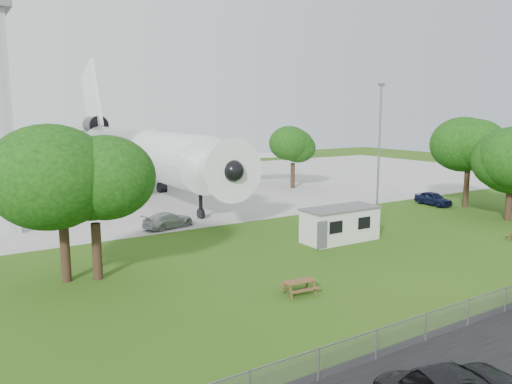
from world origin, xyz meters
TOP-DOWN VIEW (x-y plane):
  - ground at (0.00, 0.00)m, footprint 160.00×160.00m
  - concrete_apron at (0.00, 38.00)m, footprint 120.00×46.00m
  - airliner at (-2.00, 35.86)m, footprint 46.36×47.73m
  - site_cabin at (3.50, 5.46)m, footprint 6.77×2.79m
  - picnic_west at (-6.14, -1.99)m, footprint 1.93×1.66m
  - fence at (0.00, -9.50)m, footprint 58.00×0.04m
  - lamp_mast at (8.20, 6.20)m, footprint 0.16×0.16m
  - tree_west_big at (-16.43, 7.04)m, footprint 7.22×7.22m
  - tree_west_small at (-14.76, 6.44)m, footprint 6.84×6.84m
  - tree_east_front at (21.52, 2.70)m, footprint 7.58×7.58m
  - tree_east_back at (23.86, 8.73)m, footprint 7.38×7.38m
  - tree_far_apron at (16.43, 28.94)m, footprint 5.67×5.67m
  - car_ne_hatch at (21.92, 11.25)m, footprint 1.96×4.27m
  - car_apron_van at (-6.04, 16.58)m, footprint 4.95×2.96m

SIDE VIEW (x-z plane):
  - ground at x=0.00m, z-range 0.00..0.00m
  - picnic_west at x=-6.14m, z-range -0.38..0.38m
  - fence at x=0.00m, z-range -0.65..0.65m
  - concrete_apron at x=0.00m, z-range 0.00..0.03m
  - car_apron_van at x=-6.04m, z-range 0.00..1.34m
  - car_ne_hatch at x=21.92m, z-range 0.00..1.42m
  - site_cabin at x=3.50m, z-range 0.00..2.62m
  - airliner at x=-2.00m, z-range -3.57..14.11m
  - tree_east_front at x=21.52m, z-range 0.83..10.09m
  - tree_far_apron at x=16.43m, z-range 1.39..9.89m
  - tree_west_small at x=-14.76m, z-range 1.21..10.51m
  - lamp_mast at x=8.20m, z-range 0.00..12.00m
  - tree_west_big at x=-16.43m, z-range 1.31..11.19m
  - tree_east_back at x=23.86m, z-range 1.56..12.11m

